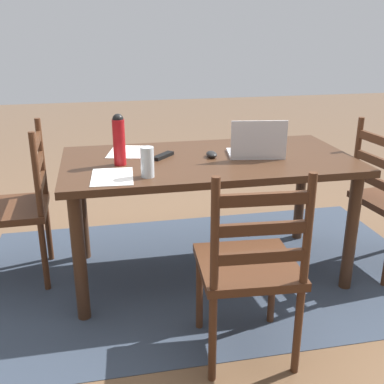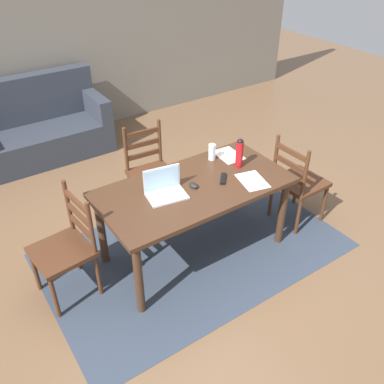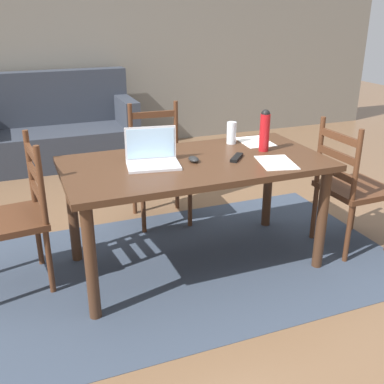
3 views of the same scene
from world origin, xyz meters
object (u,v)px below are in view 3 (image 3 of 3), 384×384
drinking_glass (231,133)px  tv_remote (237,158)px  laptop (152,155)px  couch (54,132)px  chair_right_near (351,188)px  computer_mouse (194,159)px  chair_far_head (159,166)px  chair_left_far (14,218)px  dining_table (196,174)px  water_bottle (265,130)px

drinking_glass → tv_remote: size_ratio=0.92×
laptop → drinking_glass: laptop is taller
couch → drinking_glass: bearing=-66.8°
couch → drinking_glass: (1.04, -2.42, 0.47)m
chair_right_near → laptop: bearing=171.7°
laptop → computer_mouse: 0.27m
chair_far_head → drinking_glass: bearing=-53.5°
chair_left_far → laptop: size_ratio=2.70×
chair_left_far → couch: size_ratio=0.53×
couch → laptop: bearing=-82.1°
chair_right_near → drinking_glass: chair_right_near is taller
couch → laptop: 2.73m
laptop → chair_far_head: bearing=69.8°
chair_left_far → computer_mouse: size_ratio=9.50×
computer_mouse → chair_right_near: bearing=-8.5°
dining_table → computer_mouse: (-0.02, -0.01, 0.11)m
dining_table → couch: size_ratio=0.93×
laptop → couch: bearing=97.9°
tv_remote → drinking_glass: bearing=-68.8°
chair_far_head → tv_remote: bearing=-73.5°
laptop → water_bottle: (0.79, 0.00, 0.09)m
chair_left_far → water_bottle: (1.64, -0.14, 0.43)m
chair_left_far → laptop: (0.85, -0.14, 0.34)m
chair_right_near → drinking_glass: size_ratio=6.09×
couch → computer_mouse: size_ratio=18.00×
couch → chair_right_near: bearing=-58.2°
chair_far_head → chair_right_near: 1.49m
chair_far_head → dining_table: bearing=-90.2°
chair_right_near → computer_mouse: chair_right_near is taller
computer_mouse → tv_remote: bearing=-10.7°
chair_left_far → chair_far_head: same height
laptop → drinking_glass: bearing=20.3°
dining_table → tv_remote: size_ratio=9.90×
dining_table → chair_right_near: chair_right_near is taller
chair_right_near → drinking_glass: (-0.74, 0.45, 0.36)m
chair_left_far → drinking_glass: 1.57m
chair_right_near → computer_mouse: (-1.15, 0.16, 0.30)m
laptop → water_bottle: size_ratio=1.24×
dining_table → tv_remote: bearing=-13.9°
dining_table → couch: bearing=103.5°
chair_left_far → computer_mouse: 1.17m
chair_left_far → laptop: laptop is taller
laptop → computer_mouse: bearing=-10.3°
tv_remote → chair_far_head: bearing=-31.7°
water_bottle → computer_mouse: water_bottle is taller
drinking_glass → tv_remote: (-0.13, -0.34, -0.07)m
chair_far_head → tv_remote: chair_far_head is taller
chair_far_head → tv_remote: size_ratio=5.59×
chair_left_far → water_bottle: bearing=-4.9°
water_bottle → tv_remote: bearing=-158.9°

